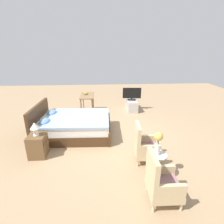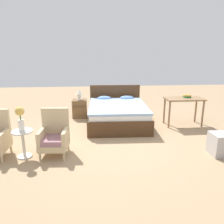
% 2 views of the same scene
% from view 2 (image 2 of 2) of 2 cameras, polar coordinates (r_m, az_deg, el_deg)
% --- Properties ---
extents(ground_plane, '(16.00, 16.00, 0.00)m').
position_cam_2_polar(ground_plane, '(5.36, 0.93, -6.54)').
color(ground_plane, '#A38460').
extents(bed, '(1.69, 2.22, 0.96)m').
position_cam_2_polar(bed, '(6.29, 1.37, -0.29)').
color(bed, '#472D19').
rests_on(bed, ground_plane).
extents(armchair_by_window_right, '(0.58, 0.58, 0.92)m').
position_cam_2_polar(armchair_by_window_right, '(4.55, -14.80, -6.18)').
color(armchair_by_window_right, '#CCB284').
rests_on(armchair_by_window_right, ground_plane).
extents(side_table, '(0.40, 0.40, 0.55)m').
position_cam_2_polar(side_table, '(4.61, -22.20, -6.94)').
color(side_table, beige).
rests_on(side_table, ground_plane).
extents(flower_vase, '(0.17, 0.17, 0.48)m').
position_cam_2_polar(flower_vase, '(4.46, -22.85, -1.02)').
color(flower_vase, silver).
rests_on(flower_vase, side_table).
extents(nightstand, '(0.44, 0.41, 0.56)m').
position_cam_2_polar(nightstand, '(6.94, -8.45, 0.92)').
color(nightstand, brown).
rests_on(nightstand, ground_plane).
extents(table_lamp, '(0.22, 0.22, 0.33)m').
position_cam_2_polar(table_lamp, '(6.83, -8.62, 4.94)').
color(table_lamp, silver).
rests_on(table_lamp, nightstand).
extents(vanity_desk, '(1.04, 0.52, 0.77)m').
position_cam_2_polar(vanity_desk, '(6.36, 18.28, 2.42)').
color(vanity_desk, '#8E6B47').
rests_on(vanity_desk, ground_plane).
extents(book_stack, '(0.21, 0.18, 0.08)m').
position_cam_2_polar(book_stack, '(6.43, 18.99, 3.91)').
color(book_stack, '#337A47').
rests_on(book_stack, vanity_desk).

